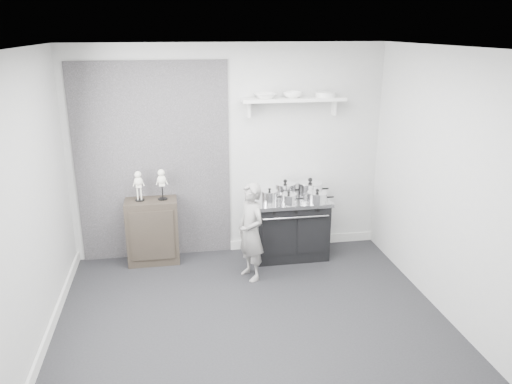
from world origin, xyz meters
TOP-DOWN VIEW (x-y plane):
  - ground at (0.00, 0.00)m, footprint 4.00×4.00m
  - room_shell at (-0.09, 0.15)m, footprint 4.02×3.62m
  - wall_shelf at (0.80, 1.68)m, footprint 1.30×0.26m
  - stove at (0.74, 1.48)m, footprint 0.98×0.61m
  - side_cabinet at (-1.01, 1.61)m, footprint 0.64×0.37m
  - child at (0.15, 0.96)m, footprint 0.43×0.51m
  - pot_front_left at (0.45, 1.37)m, footprint 0.29×0.20m
  - pot_back_left at (0.69, 1.58)m, footprint 0.37×0.29m
  - pot_back_right at (1.02, 1.56)m, footprint 0.42×0.33m
  - pot_front_right at (1.04, 1.30)m, footprint 0.34×0.26m
  - pot_front_center at (0.68, 1.30)m, footprint 0.30×0.21m
  - skeleton_full at (-1.14, 1.61)m, footprint 0.12×0.08m
  - skeleton_torso at (-0.86, 1.61)m, footprint 0.12×0.08m
  - bowl_large at (0.44, 1.67)m, footprint 0.28×0.28m
  - bowl_small at (0.79, 1.67)m, footprint 0.23×0.23m
  - plate_stack at (1.21, 1.67)m, footprint 0.25×0.25m

SIDE VIEW (x-z plane):
  - ground at x=0.00m, z-range 0.00..0.00m
  - stove at x=0.74m, z-range 0.00..0.79m
  - side_cabinet at x=-1.01m, z-range 0.00..0.83m
  - child at x=0.15m, z-range 0.00..1.18m
  - pot_front_center at x=0.68m, z-range 0.77..0.93m
  - pot_front_right at x=1.04m, z-range 0.76..0.94m
  - pot_front_left at x=0.45m, z-range 0.77..0.97m
  - pot_back_left at x=0.69m, z-range 0.76..1.00m
  - pot_back_right at x=1.02m, z-range 0.76..1.00m
  - skeleton_full at x=-1.14m, z-range 0.83..1.27m
  - skeleton_torso at x=-0.86m, z-range 0.83..1.28m
  - room_shell at x=-0.09m, z-range 0.28..2.99m
  - wall_shelf at x=0.80m, z-range 1.89..2.13m
  - plate_stack at x=1.21m, z-range 2.04..2.10m
  - bowl_large at x=0.44m, z-range 2.04..2.11m
  - bowl_small at x=0.79m, z-range 2.04..2.11m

